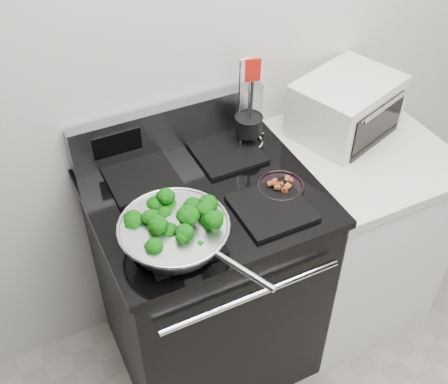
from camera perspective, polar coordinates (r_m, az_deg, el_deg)
back_wall at (r=2.09m, az=1.52°, el=16.20°), size 4.00×0.02×2.70m
gas_range at (r=2.29m, az=-1.74°, el=-8.77°), size 0.79×0.69×1.13m
counter at (r=2.56m, az=12.38°, el=-3.79°), size 0.62×0.68×0.92m
skillet at (r=1.75m, az=-5.03°, el=-4.11°), size 0.35×0.53×0.07m
broccoli_pile at (r=1.73m, az=-5.13°, el=-3.62°), size 0.28×0.28×0.10m
bacon_plate at (r=1.97m, az=5.78°, el=0.81°), size 0.17×0.17×0.04m
utensil_holder at (r=2.14m, az=2.50°, el=6.40°), size 0.12×0.12×0.37m
toaster_oven at (r=2.28m, az=12.28°, el=8.48°), size 0.47×0.41×0.23m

